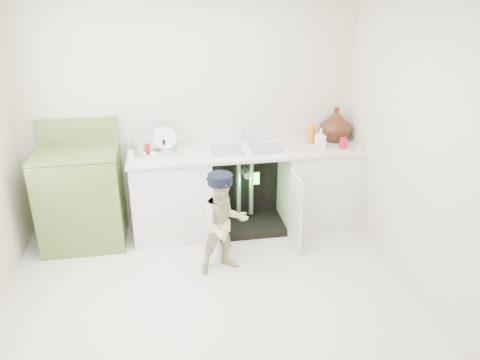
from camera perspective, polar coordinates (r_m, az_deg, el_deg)
ground at (r=4.15m, az=-3.77°, el=-14.16°), size 3.50×3.50×0.00m
room_shell at (r=3.54m, az=-4.30°, el=2.15°), size 6.00×5.50×1.26m
counter_run at (r=5.02m, az=1.24°, el=-0.72°), size 2.44×1.02×1.26m
avocado_stove at (r=4.97m, az=-18.74°, el=-1.91°), size 0.80×0.65×1.24m
repair_worker at (r=4.26m, az=-1.96°, el=-5.29°), size 0.68×0.67×0.96m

